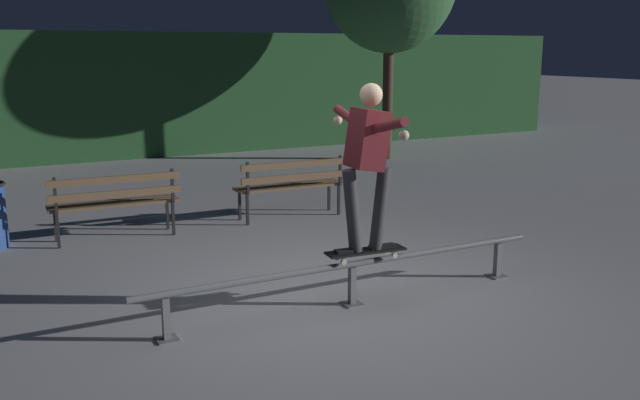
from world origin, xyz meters
TOP-DOWN VIEW (x-y plane):
  - ground_plane at (0.00, 0.00)m, footprint 90.00×90.00m
  - hedge_backdrop at (0.00, 10.17)m, footprint 24.00×1.20m
  - grind_rail at (0.00, -0.24)m, footprint 4.18×0.18m
  - skateboard at (0.14, -0.24)m, footprint 0.79×0.26m
  - skateboarder at (0.15, -0.24)m, footprint 0.63×1.41m
  - park_bench_leftmost at (-1.52, 3.09)m, footprint 1.61×0.46m
  - park_bench_left_center at (0.93, 3.09)m, footprint 1.61×0.46m

SIDE VIEW (x-z plane):
  - ground_plane at x=0.00m, z-range 0.00..0.00m
  - grind_rail at x=0.00m, z-range 0.12..0.55m
  - skateboard at x=0.14m, z-range 0.46..0.55m
  - park_bench_leftmost at x=-1.52m, z-range 0.10..0.98m
  - park_bench_left_center at x=0.93m, z-range 0.10..0.98m
  - hedge_backdrop at x=0.00m, z-range 0.00..2.74m
  - skateboarder at x=0.15m, z-range 0.66..2.22m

